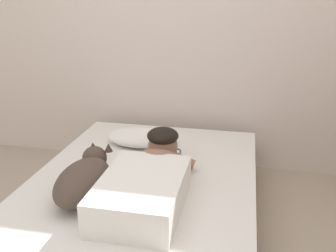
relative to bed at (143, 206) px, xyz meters
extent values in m
cube|color=silver|center=(-0.01, 1.14, 1.07)|extent=(4.14, 0.10, 2.50)
cube|color=#726051|center=(0.00, 0.00, -0.10)|extent=(1.40, 1.97, 0.17)
cube|color=white|center=(0.00, 0.00, 0.09)|extent=(1.36, 1.91, 0.20)
ellipsoid|color=white|center=(-0.15, 0.54, 0.24)|extent=(0.52, 0.32, 0.11)
cube|color=white|center=(0.09, -0.31, 0.28)|extent=(0.42, 0.64, 0.18)
ellipsoid|color=#8C664C|center=(0.09, 0.03, 0.30)|extent=(0.32, 0.20, 0.16)
sphere|color=#8C664C|center=(0.09, 0.19, 0.34)|extent=(0.19, 0.19, 0.19)
ellipsoid|color=black|center=(0.09, 0.19, 0.41)|extent=(0.20, 0.20, 0.10)
cylinder|color=#8C664C|center=(-0.01, 0.17, 0.27)|extent=(0.23, 0.07, 0.14)
cylinder|color=#8C664C|center=(0.19, 0.17, 0.27)|extent=(0.23, 0.07, 0.14)
ellipsoid|color=#4C3D33|center=(-0.26, -0.27, 0.29)|extent=(0.26, 0.48, 0.20)
sphere|color=#4C3D33|center=(-0.29, -0.01, 0.31)|extent=(0.15, 0.15, 0.15)
cone|color=#3D3028|center=(-0.31, 0.01, 0.38)|extent=(0.05, 0.05, 0.05)
cone|color=#3D3028|center=(-0.21, 0.01, 0.38)|extent=(0.05, 0.05, 0.05)
cylinder|color=teal|center=(0.10, 0.38, 0.22)|extent=(0.09, 0.09, 0.07)
torus|color=teal|center=(0.15, 0.38, 0.22)|extent=(0.05, 0.01, 0.05)
cube|color=black|center=(-0.13, -0.26, 0.19)|extent=(0.07, 0.14, 0.01)
camera|label=1|loc=(0.58, -1.98, 1.27)|focal=40.56mm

